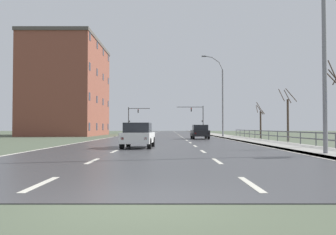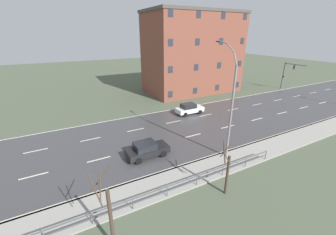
# 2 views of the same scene
# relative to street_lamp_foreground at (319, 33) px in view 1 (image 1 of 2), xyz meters

# --- Properties ---
(ground_plane) EXTENTS (160.00, 160.00, 0.12)m
(ground_plane) POSITION_rel_street_lamp_foreground_xyz_m (-7.45, 37.87, -5.66)
(ground_plane) COLOR #4C5642
(road_asphalt_strip) EXTENTS (14.00, 120.00, 0.03)m
(road_asphalt_strip) POSITION_rel_street_lamp_foreground_xyz_m (-7.45, 49.86, -5.59)
(road_asphalt_strip) COLOR #3D3D3F
(road_asphalt_strip) RESTS_ON ground
(sidewalk_right) EXTENTS (3.00, 120.00, 0.12)m
(sidewalk_right) POSITION_rel_street_lamp_foreground_xyz_m (0.98, 49.87, -5.54)
(sidewalk_right) COLOR gray
(sidewalk_right) RESTS_ON ground
(guardrail) EXTENTS (0.07, 36.96, 1.00)m
(guardrail) POSITION_rel_street_lamp_foreground_xyz_m (2.40, 14.35, -4.90)
(guardrail) COLOR #515459
(guardrail) RESTS_ON ground
(street_lamp_foreground) EXTENTS (2.56, 0.24, 11.46)m
(street_lamp_foreground) POSITION_rel_street_lamp_foreground_xyz_m (0.00, 0.00, 0.00)
(street_lamp_foreground) COLOR slate
(street_lamp_foreground) RESTS_ON ground
(street_lamp_midground) EXTENTS (2.82, 0.24, 10.65)m
(street_lamp_midground) POSITION_rel_street_lamp_foreground_xyz_m (-0.04, 30.00, -0.43)
(street_lamp_midground) COLOR slate
(street_lamp_midground) RESTS_ON ground
(traffic_signal_right) EXTENTS (5.64, 0.36, 5.85)m
(traffic_signal_right) POSITION_rel_street_lamp_foreground_xyz_m (-0.63, 58.96, -1.70)
(traffic_signal_right) COLOR #38383A
(traffic_signal_right) RESTS_ON ground
(traffic_signal_left) EXTENTS (4.62, 0.36, 5.58)m
(traffic_signal_left) POSITION_rel_street_lamp_foreground_xyz_m (-14.51, 59.64, -1.93)
(traffic_signal_left) COLOR #38383A
(traffic_signal_left) RESTS_ON ground
(car_far_right) EXTENTS (1.96, 4.17, 1.57)m
(car_far_right) POSITION_rel_street_lamp_foreground_xyz_m (-8.81, 6.15, -4.80)
(car_far_right) COLOR silver
(car_far_right) RESTS_ON ground
(car_near_right) EXTENTS (1.88, 4.12, 1.57)m
(car_near_right) POSITION_rel_street_lamp_foreground_xyz_m (-11.51, 33.35, -4.80)
(car_near_right) COLOR silver
(car_near_right) RESTS_ON ground
(car_mid_centre) EXTENTS (1.88, 4.12, 1.57)m
(car_mid_centre) POSITION_rel_street_lamp_foreground_xyz_m (-3.44, 23.14, -4.80)
(car_mid_centre) COLOR black
(car_mid_centre) RESTS_ON ground
(brick_building) EXTENTS (10.44, 18.30, 15.15)m
(brick_building) POSITION_rel_street_lamp_foreground_xyz_m (-23.07, 41.41, 1.98)
(brick_building) COLOR brown
(brick_building) RESTS_ON ground
(bare_tree_mid) EXTENTS (1.47, 1.32, 5.02)m
(bare_tree_mid) POSITION_rel_street_lamp_foreground_xyz_m (4.43, 17.75, -3.32)
(bare_tree_mid) COLOR #423328
(bare_tree_mid) RESTS_ON ground
(bare_tree_far) EXTENTS (1.00, 1.03, 4.30)m
(bare_tree_far) POSITION_rel_street_lamp_foreground_xyz_m (4.05, 26.28, -3.69)
(bare_tree_far) COLOR #423328
(bare_tree_far) RESTS_ON ground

